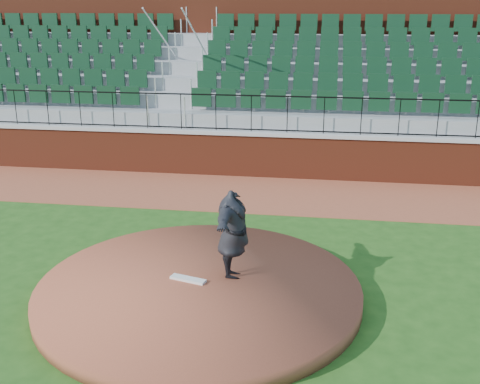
# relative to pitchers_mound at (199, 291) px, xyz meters

# --- Properties ---
(ground) EXTENTS (90.00, 90.00, 0.00)m
(ground) POSITION_rel_pitchers_mound_xyz_m (0.42, 0.34, -0.12)
(ground) COLOR #214D16
(ground) RESTS_ON ground
(warning_track) EXTENTS (34.00, 3.20, 0.01)m
(warning_track) POSITION_rel_pitchers_mound_xyz_m (0.42, 5.74, -0.12)
(warning_track) COLOR brown
(warning_track) RESTS_ON ground
(field_wall) EXTENTS (34.00, 0.35, 1.20)m
(field_wall) POSITION_rel_pitchers_mound_xyz_m (0.42, 7.34, 0.47)
(field_wall) COLOR maroon
(field_wall) RESTS_ON ground
(wall_cap) EXTENTS (34.00, 0.45, 0.10)m
(wall_cap) POSITION_rel_pitchers_mound_xyz_m (0.42, 7.34, 1.12)
(wall_cap) COLOR #B7B7B7
(wall_cap) RESTS_ON field_wall
(wall_railing) EXTENTS (34.00, 0.05, 1.00)m
(wall_railing) POSITION_rel_pitchers_mound_xyz_m (0.42, 7.34, 1.67)
(wall_railing) COLOR black
(wall_railing) RESTS_ON wall_cap
(seating_stands) EXTENTS (34.00, 5.10, 4.60)m
(seating_stands) POSITION_rel_pitchers_mound_xyz_m (0.42, 10.07, 2.18)
(seating_stands) COLOR gray
(seating_stands) RESTS_ON ground
(concourse_wall) EXTENTS (34.00, 0.50, 5.50)m
(concourse_wall) POSITION_rel_pitchers_mound_xyz_m (0.42, 12.87, 2.62)
(concourse_wall) COLOR maroon
(concourse_wall) RESTS_ON ground
(pitchers_mound) EXTENTS (5.44, 5.44, 0.25)m
(pitchers_mound) POSITION_rel_pitchers_mound_xyz_m (0.00, 0.00, 0.00)
(pitchers_mound) COLOR brown
(pitchers_mound) RESTS_ON ground
(pitching_rubber) EXTENTS (0.65, 0.32, 0.04)m
(pitching_rubber) POSITION_rel_pitchers_mound_xyz_m (-0.21, 0.10, 0.15)
(pitching_rubber) COLOR white
(pitching_rubber) RESTS_ON pitchers_mound
(pitcher) EXTENTS (0.62, 1.95, 1.56)m
(pitcher) POSITION_rel_pitchers_mound_xyz_m (0.52, 0.37, 0.91)
(pitcher) COLOR black
(pitcher) RESTS_ON pitchers_mound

